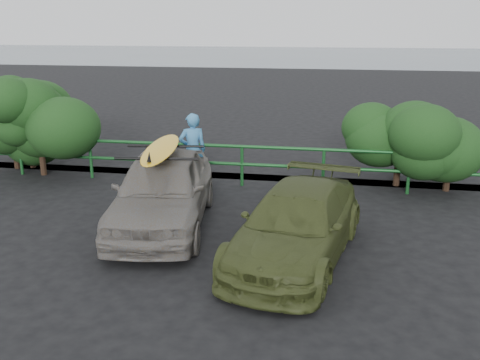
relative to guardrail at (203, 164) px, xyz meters
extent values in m
plane|color=black|center=(0.00, -5.00, -0.52)|extent=(80.00, 80.00, 0.00)
plane|color=slate|center=(0.00, 55.00, -0.52)|extent=(200.00, 200.00, 0.00)
imported|color=slate|center=(-0.09, -2.94, 0.22)|extent=(2.33, 4.56, 1.49)
imported|color=#3D461F|center=(2.64, -4.05, 0.09)|extent=(2.51, 4.46, 1.22)
imported|color=#3F86BD|center=(-0.18, -0.27, 0.40)|extent=(0.79, 0.68, 1.84)
ellipsoid|color=yellow|center=(-0.09, -2.94, 1.06)|extent=(0.94, 2.79, 0.08)
camera|label=1|loc=(3.15, -12.63, 3.43)|focal=40.00mm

